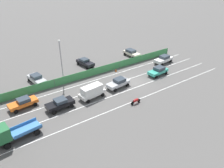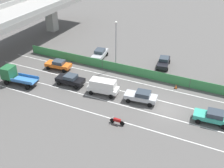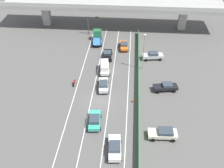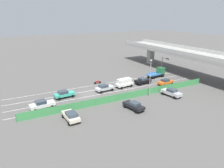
{
  "view_description": "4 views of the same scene",
  "coord_description": "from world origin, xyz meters",
  "px_view_note": "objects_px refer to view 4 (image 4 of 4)",
  "views": [
    {
      "loc": [
        -27.58,
        24.44,
        19.64
      ],
      "look_at": [
        0.29,
        5.2,
        1.04
      ],
      "focal_mm": 35.17,
      "sensor_mm": 36.0,
      "label": 1
    },
    {
      "loc": [
        -30.84,
        -6.79,
        21.95
      ],
      "look_at": [
        0.25,
        8.25,
        1.69
      ],
      "focal_mm": 45.6,
      "sensor_mm": 36.0,
      "label": 2
    },
    {
      "loc": [
        5.01,
        -35.71,
        31.13
      ],
      "look_at": [
        1.94,
        2.92,
        1.87
      ],
      "focal_mm": 42.03,
      "sensor_mm": 36.0,
      "label": 3
    },
    {
      "loc": [
        42.97,
        -17.04,
        17.34
      ],
      "look_at": [
        2.64,
        4.57,
        2.36
      ],
      "focal_mm": 34.37,
      "sensor_mm": 36.0,
      "label": 4
    }
  ],
  "objects_px": {
    "car_sedan_silver": "(104,88)",
    "car_sedan_black": "(143,81)",
    "car_hatchback_white": "(42,104)",
    "parked_sedan_dark": "(134,105)",
    "car_taxi_orange": "(166,82)",
    "car_van_white": "(124,82)",
    "motorcycle": "(97,82)",
    "flatbed_truck_blue": "(159,72)",
    "traffic_cone": "(101,101)",
    "parked_sedan_cream": "(71,116)",
    "parked_wagon_silver": "(171,92)",
    "traffic_light": "(164,62)",
    "street_lamp": "(150,75)",
    "car_taxi_teal": "(64,94)"
  },
  "relations": [
    {
      "from": "parked_sedan_cream",
      "to": "flatbed_truck_blue",
      "type": "bearing_deg",
      "value": 114.56
    },
    {
      "from": "car_sedan_silver",
      "to": "traffic_light",
      "type": "distance_m",
      "value": 23.37
    },
    {
      "from": "car_hatchback_white",
      "to": "car_van_white",
      "type": "bearing_deg",
      "value": 99.8
    },
    {
      "from": "car_sedan_silver",
      "to": "street_lamp",
      "type": "xyz_separation_m",
      "value": [
        7.48,
        7.37,
        3.98
      ]
    },
    {
      "from": "car_sedan_silver",
      "to": "car_taxi_teal",
      "type": "bearing_deg",
      "value": -92.76
    },
    {
      "from": "car_sedan_silver",
      "to": "parked_sedan_dark",
      "type": "relative_size",
      "value": 0.96
    },
    {
      "from": "car_taxi_teal",
      "to": "street_lamp",
      "type": "bearing_deg",
      "value": 64.84
    },
    {
      "from": "parked_sedan_cream",
      "to": "car_sedan_black",
      "type": "bearing_deg",
      "value": 115.23
    },
    {
      "from": "traffic_light",
      "to": "street_lamp",
      "type": "bearing_deg",
      "value": -49.89
    },
    {
      "from": "traffic_light",
      "to": "car_taxi_teal",
      "type": "bearing_deg",
      "value": -81.36
    },
    {
      "from": "parked_wagon_silver",
      "to": "car_hatchback_white",
      "type": "bearing_deg",
      "value": -104.11
    },
    {
      "from": "parked_sedan_cream",
      "to": "car_taxi_orange",
      "type": "bearing_deg",
      "value": 104.81
    },
    {
      "from": "car_taxi_orange",
      "to": "parked_sedan_dark",
      "type": "distance_m",
      "value": 17.71
    },
    {
      "from": "parked_sedan_cream",
      "to": "parked_wagon_silver",
      "type": "height_order",
      "value": "parked_wagon_silver"
    },
    {
      "from": "car_hatchback_white",
      "to": "car_sedan_black",
      "type": "bearing_deg",
      "value": 97.58
    },
    {
      "from": "parked_sedan_dark",
      "to": "traffic_cone",
      "type": "relative_size",
      "value": 7.17
    },
    {
      "from": "car_sedan_silver",
      "to": "traffic_cone",
      "type": "relative_size",
      "value": 6.87
    },
    {
      "from": "car_taxi_orange",
      "to": "parked_sedan_cream",
      "type": "relative_size",
      "value": 0.98
    },
    {
      "from": "car_hatchback_white",
      "to": "parked_sedan_dark",
      "type": "bearing_deg",
      "value": 60.6
    },
    {
      "from": "parked_sedan_dark",
      "to": "car_hatchback_white",
      "type": "bearing_deg",
      "value": -119.4
    },
    {
      "from": "flatbed_truck_blue",
      "to": "traffic_cone",
      "type": "relative_size",
      "value": 8.47
    },
    {
      "from": "car_sedan_silver",
      "to": "parked_wagon_silver",
      "type": "relative_size",
      "value": 0.94
    },
    {
      "from": "car_sedan_silver",
      "to": "parked_sedan_dark",
      "type": "xyz_separation_m",
      "value": [
        11.8,
        0.41,
        -0.03
      ]
    },
    {
      "from": "car_sedan_silver",
      "to": "parked_sedan_cream",
      "type": "distance_m",
      "value": 15.52
    },
    {
      "from": "car_sedan_black",
      "to": "parked_wagon_silver",
      "type": "xyz_separation_m",
      "value": [
        10.14,
        0.36,
        0.03
      ]
    },
    {
      "from": "car_taxi_teal",
      "to": "parked_sedan_dark",
      "type": "height_order",
      "value": "car_taxi_teal"
    },
    {
      "from": "car_sedan_silver",
      "to": "car_sedan_black",
      "type": "distance_m",
      "value": 11.29
    },
    {
      "from": "parked_sedan_dark",
      "to": "parked_sedan_cream",
      "type": "bearing_deg",
      "value": -96.51
    },
    {
      "from": "car_van_white",
      "to": "parked_sedan_cream",
      "type": "xyz_separation_m",
      "value": [
        10.8,
        -17.17,
        -0.32
      ]
    },
    {
      "from": "traffic_cone",
      "to": "car_sedan_black",
      "type": "bearing_deg",
      "value": 111.73
    },
    {
      "from": "car_taxi_orange",
      "to": "street_lamp",
      "type": "distance_m",
      "value": 10.34
    },
    {
      "from": "car_hatchback_white",
      "to": "car_sedan_black",
      "type": "height_order",
      "value": "car_hatchback_white"
    },
    {
      "from": "car_hatchback_white",
      "to": "parked_sedan_dark",
      "type": "xyz_separation_m",
      "value": [
        8.61,
        15.28,
        -0.06
      ]
    },
    {
      "from": "car_hatchback_white",
      "to": "traffic_light",
      "type": "relative_size",
      "value": 0.92
    },
    {
      "from": "car_sedan_black",
      "to": "traffic_cone",
      "type": "height_order",
      "value": "car_sedan_black"
    },
    {
      "from": "flatbed_truck_blue",
      "to": "car_van_white",
      "type": "bearing_deg",
      "value": -76.57
    },
    {
      "from": "car_taxi_teal",
      "to": "car_sedan_silver",
      "type": "bearing_deg",
      "value": 87.24
    },
    {
      "from": "motorcycle",
      "to": "traffic_cone",
      "type": "xyz_separation_m",
      "value": [
        11.45,
        -4.31,
        -0.15
      ]
    },
    {
      "from": "car_van_white",
      "to": "car_sedan_black",
      "type": "distance_m",
      "value": 5.61
    },
    {
      "from": "parked_sedan_cream",
      "to": "parked_wagon_silver",
      "type": "distance_m",
      "value": 23.14
    },
    {
      "from": "parked_sedan_cream",
      "to": "traffic_cone",
      "type": "distance_m",
      "value": 9.45
    },
    {
      "from": "car_sedan_silver",
      "to": "car_taxi_orange",
      "type": "xyz_separation_m",
      "value": [
        3.2,
        15.89,
        -0.03
      ]
    },
    {
      "from": "parked_sedan_dark",
      "to": "parked_wagon_silver",
      "type": "bearing_deg",
      "value": 99.83
    },
    {
      "from": "car_taxi_orange",
      "to": "traffic_light",
      "type": "relative_size",
      "value": 0.86
    },
    {
      "from": "car_taxi_teal",
      "to": "car_hatchback_white",
      "type": "bearing_deg",
      "value": -55.7
    },
    {
      "from": "car_taxi_teal",
      "to": "motorcycle",
      "type": "height_order",
      "value": "car_taxi_teal"
    },
    {
      "from": "car_van_white",
      "to": "motorcycle",
      "type": "height_order",
      "value": "car_van_white"
    },
    {
      "from": "flatbed_truck_blue",
      "to": "parked_sedan_dark",
      "type": "xyz_separation_m",
      "value": [
        15.4,
        -18.82,
        -0.46
      ]
    },
    {
      "from": "flatbed_truck_blue",
      "to": "traffic_light",
      "type": "distance_m",
      "value": 4.45
    },
    {
      "from": "car_taxi_orange",
      "to": "parked_wagon_silver",
      "type": "xyz_separation_m",
      "value": [
        6.65,
        -4.25,
        0.06
      ]
    }
  ]
}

